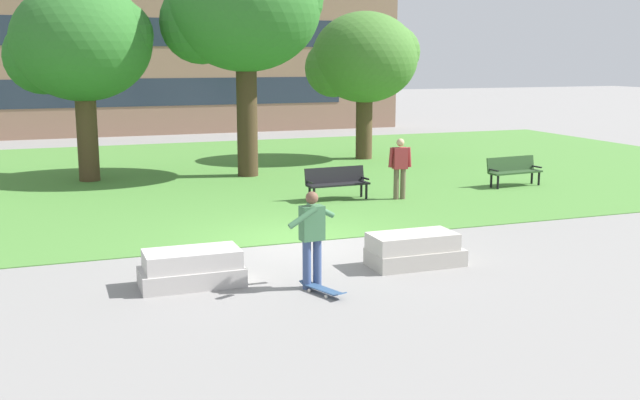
# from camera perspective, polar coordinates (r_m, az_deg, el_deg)

# --- Properties ---
(ground_plane) EXTENTS (140.00, 140.00, 0.00)m
(ground_plane) POSITION_cam_1_polar(r_m,az_deg,el_deg) (16.23, -1.61, -3.28)
(ground_plane) COLOR gray
(grass_lawn) EXTENTS (40.00, 20.00, 0.02)m
(grass_lawn) POSITION_cam_1_polar(r_m,az_deg,el_deg) (25.72, -8.72, 1.88)
(grass_lawn) COLOR #4C8438
(grass_lawn) RESTS_ON ground
(concrete_block_center) EXTENTS (1.80, 0.90, 0.64)m
(concrete_block_center) POSITION_cam_1_polar(r_m,az_deg,el_deg) (13.38, -9.74, -5.16)
(concrete_block_center) COLOR #BCB7B2
(concrete_block_center) RESTS_ON ground
(concrete_block_left) EXTENTS (1.80, 0.90, 0.64)m
(concrete_block_left) POSITION_cam_1_polar(r_m,az_deg,el_deg) (14.53, 7.18, -3.80)
(concrete_block_left) COLOR #B2ADA3
(concrete_block_left) RESTS_ON ground
(person_skateboarder) EXTENTS (1.06, 0.70, 1.71)m
(person_skateboarder) POSITION_cam_1_polar(r_m,az_deg,el_deg) (12.86, -0.61, -2.57)
(person_skateboarder) COLOR #384C7A
(person_skateboarder) RESTS_ON ground
(skateboard) EXTENTS (0.54, 1.03, 0.14)m
(skateboard) POSITION_cam_1_polar(r_m,az_deg,el_deg) (12.79, 0.19, -6.79)
(skateboard) COLOR #2D4C75
(skateboard) RESTS_ON ground
(park_bench_near_left) EXTENTS (1.83, 0.63, 0.90)m
(park_bench_near_left) POSITION_cam_1_polar(r_m,az_deg,el_deg) (20.97, 1.28, 1.45)
(park_bench_near_left) COLOR black
(park_bench_near_left) RESTS_ON grass_lawn
(park_bench_near_right) EXTENTS (1.84, 0.70, 0.90)m
(park_bench_near_right) POSITION_cam_1_polar(r_m,az_deg,el_deg) (23.94, 14.53, 2.28)
(park_bench_near_right) COLOR #284723
(park_bench_near_right) RESTS_ON grass_lawn
(tree_near_right) EXTENTS (4.29, 4.09, 5.67)m
(tree_near_right) POSITION_cam_1_polar(r_m,az_deg,el_deg) (29.37, 3.33, 10.66)
(tree_near_right) COLOR #4C3823
(tree_near_right) RESTS_ON grass_lawn
(tree_far_left) EXTENTS (4.57, 4.35, 6.25)m
(tree_far_left) POSITION_cam_1_polar(r_m,az_deg,el_deg) (25.10, -17.80, 11.20)
(tree_far_left) COLOR #4C3823
(tree_far_left) RESTS_ON grass_lawn
(tree_near_left) EXTENTS (5.17, 4.93, 7.64)m
(tree_near_left) POSITION_cam_1_polar(r_m,az_deg,el_deg) (25.14, -5.88, 14.23)
(tree_near_left) COLOR #42301E
(tree_near_left) RESTS_ON grass_lawn
(person_bystander_near_lawn) EXTENTS (0.67, 0.28, 1.71)m
(person_bystander_near_lawn) POSITION_cam_1_polar(r_m,az_deg,el_deg) (21.06, 6.11, 2.66)
(person_bystander_near_lawn) COLOR brown
(person_bystander_near_lawn) RESTS_ON grass_lawn
(building_facade_distant) EXTENTS (28.04, 1.03, 9.13)m
(building_facade_distant) POSITION_cam_1_polar(r_m,az_deg,el_deg) (39.73, -13.36, 11.42)
(building_facade_distant) COLOR #8E6B56
(building_facade_distant) RESTS_ON ground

